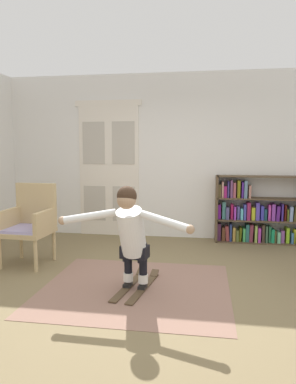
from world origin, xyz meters
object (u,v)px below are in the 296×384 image
Objects in this scene: person_skier at (131,230)px; skis_pair at (137,285)px; wicker_chair at (30,222)px; bookshelf at (259,215)px.

skis_pair is at bearing 81.08° from person_skier.
person_skier is at bearing -27.45° from wicker_chair.
person_skier reaches higher than skis_pair.
skis_pair is (1.63, -0.66, -0.56)m from wicker_chair.
skis_pair is (-1.66, -2.30, -0.45)m from bookshelf.
wicker_chair is at bearing 157.98° from skis_pair.
bookshelf is at bearing 55.76° from person_skier.
wicker_chair is 1.81m from person_skier.
bookshelf is 1.60× the size of skis_pair.
bookshelf is 3.01m from person_skier.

